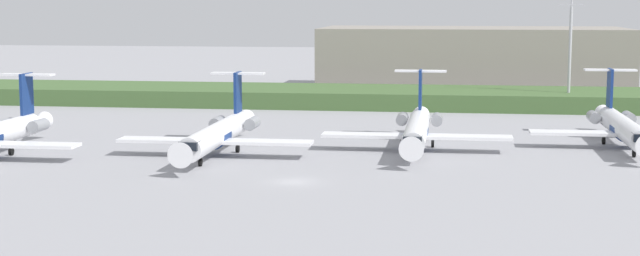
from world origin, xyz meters
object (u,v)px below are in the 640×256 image
at_px(regional_jet_fifth, 622,127).
at_px(antenna_mast, 570,44).
at_px(regional_jet_third, 218,133).
at_px(regional_jet_fourth, 417,129).

relative_size(regional_jet_fifth, antenna_mast, 1.16).
distance_m(regional_jet_third, regional_jet_fifth, 49.88).
xyz_separation_m(regional_jet_fourth, antenna_mast, (23.45, 46.31, 8.48)).
bearing_deg(regional_jet_fourth, antenna_mast, 63.14).
bearing_deg(regional_jet_third, regional_jet_fourth, 17.68).
xyz_separation_m(regional_jet_third, regional_jet_fifth, (48.18, 12.90, 0.00)).
relative_size(regional_jet_third, regional_jet_fifth, 1.00).
distance_m(regional_jet_third, regional_jet_fourth, 24.16).
xyz_separation_m(regional_jet_third, regional_jet_fourth, (23.01, 7.34, 0.00)).
height_order(regional_jet_fourth, regional_jet_fifth, same).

